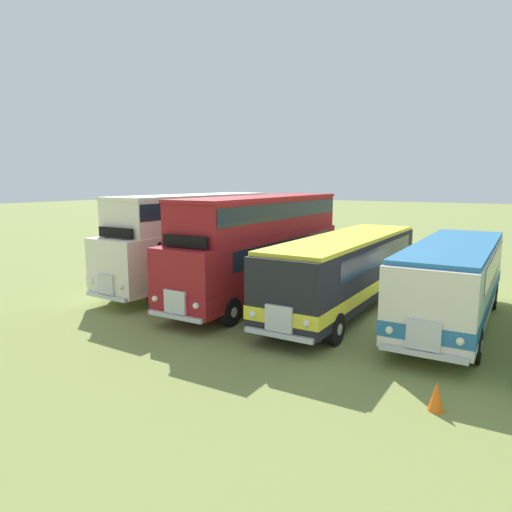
% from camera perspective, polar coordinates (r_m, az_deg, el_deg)
% --- Properties ---
extents(ground_plane, '(200.00, 200.00, 0.00)m').
position_cam_1_polar(ground_plane, '(18.73, 16.71, -7.13)').
color(ground_plane, olive).
extents(bus_first_in_row, '(2.81, 10.41, 4.49)m').
position_cam_1_polar(bus_first_in_row, '(22.70, -7.79, 2.37)').
color(bus_first_in_row, silver).
rests_on(bus_first_in_row, ground).
extents(bus_second_in_row, '(2.70, 11.43, 4.49)m').
position_cam_1_polar(bus_second_in_row, '(20.36, 0.65, 1.68)').
color(bus_second_in_row, maroon).
rests_on(bus_second_in_row, ground).
extents(bus_third_in_row, '(2.65, 11.32, 2.99)m').
position_cam_1_polar(bus_third_in_row, '(18.81, 11.08, -1.33)').
color(bus_third_in_row, black).
rests_on(bus_third_in_row, ground).
extents(bus_fourth_in_row, '(2.73, 10.19, 2.99)m').
position_cam_1_polar(bus_fourth_in_row, '(17.95, 23.05, -2.43)').
color(bus_fourth_in_row, silver).
rests_on(bus_fourth_in_row, ground).
extents(cone_near_end, '(0.36, 0.36, 0.69)m').
position_cam_1_polar(cone_near_end, '(11.67, 21.27, -15.75)').
color(cone_near_end, orange).
rests_on(cone_near_end, ground).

